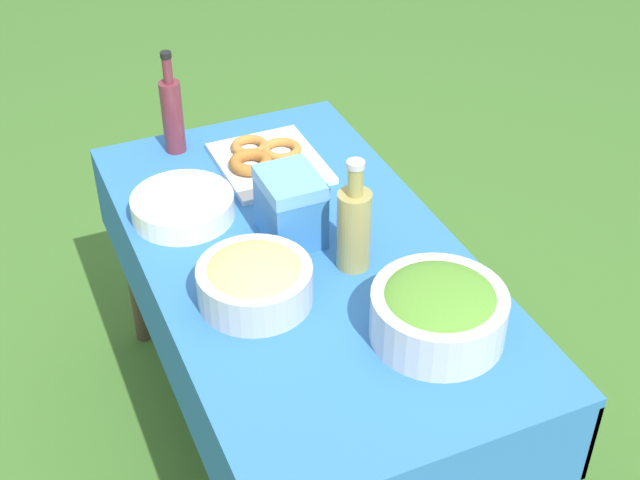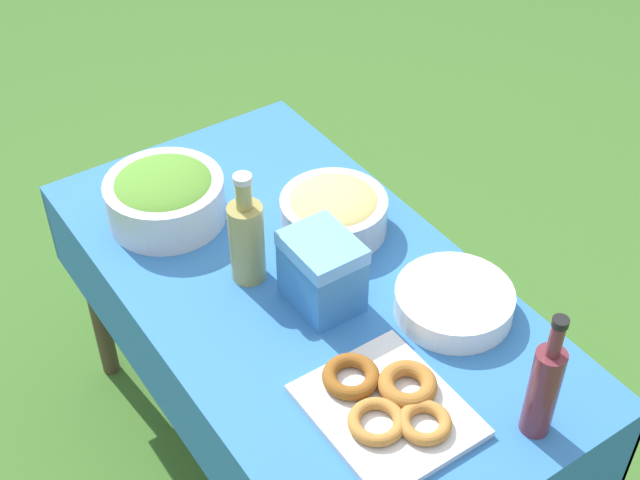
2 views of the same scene
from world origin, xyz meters
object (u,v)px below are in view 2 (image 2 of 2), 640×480
(donut_platter, at_px, (388,404))
(olive_oil_bottle, at_px, (247,239))
(wine_bottle, at_px, (544,388))
(salad_bowl, at_px, (165,196))
(cooler_box, at_px, (323,271))
(pasta_bowl, at_px, (334,210))
(plate_stack, at_px, (454,302))

(donut_platter, xyz_separation_m, olive_oil_bottle, (-0.48, -0.03, 0.09))
(donut_platter, distance_m, wine_bottle, 0.30)
(salad_bowl, bearing_deg, cooler_box, 18.74)
(pasta_bowl, xyz_separation_m, donut_platter, (0.51, -0.23, -0.04))
(plate_stack, bearing_deg, wine_bottle, -12.86)
(pasta_bowl, relative_size, cooler_box, 1.47)
(donut_platter, distance_m, plate_stack, 0.31)
(donut_platter, relative_size, wine_bottle, 1.07)
(pasta_bowl, bearing_deg, salad_bowl, -129.99)
(salad_bowl, xyz_separation_m, plate_stack, (0.64, 0.37, -0.04))
(salad_bowl, bearing_deg, plate_stack, 29.91)
(salad_bowl, height_order, plate_stack, salad_bowl)
(donut_platter, bearing_deg, wine_bottle, 47.40)
(pasta_bowl, bearing_deg, olive_oil_bottle, -83.67)
(pasta_bowl, xyz_separation_m, cooler_box, (0.19, -0.16, 0.03))
(salad_bowl, height_order, olive_oil_bottle, olive_oil_bottle)
(plate_stack, height_order, wine_bottle, wine_bottle)
(salad_bowl, distance_m, donut_platter, 0.78)
(pasta_bowl, distance_m, plate_stack, 0.38)
(salad_bowl, relative_size, wine_bottle, 0.97)
(wine_bottle, bearing_deg, salad_bowl, -163.06)
(plate_stack, height_order, olive_oil_bottle, olive_oil_bottle)
(olive_oil_bottle, bearing_deg, donut_platter, 3.17)
(olive_oil_bottle, xyz_separation_m, wine_bottle, (0.67, 0.23, 0.01))
(plate_stack, xyz_separation_m, olive_oil_bottle, (-0.35, -0.31, 0.08))
(olive_oil_bottle, bearing_deg, cooler_box, 30.26)
(plate_stack, bearing_deg, donut_platter, -64.58)
(donut_platter, distance_m, cooler_box, 0.33)
(salad_bowl, relative_size, cooler_box, 1.65)
(donut_platter, xyz_separation_m, cooler_box, (-0.32, 0.07, 0.07))
(pasta_bowl, relative_size, plate_stack, 0.99)
(salad_bowl, bearing_deg, olive_oil_bottle, 11.52)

